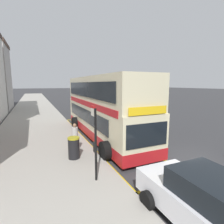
{
  "coord_description": "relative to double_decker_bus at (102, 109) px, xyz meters",
  "views": [
    {
      "loc": [
        -7.06,
        -6.35,
        3.89
      ],
      "look_at": [
        -1.82,
        5.44,
        1.83
      ],
      "focal_mm": 28.38,
      "sensor_mm": 36.0,
      "label": 1
    }
  ],
  "objects": [
    {
      "name": "parked_car_grey_kerbside",
      "position": [
        7.04,
        28.34,
        -1.27
      ],
      "size": [
        2.09,
        4.2,
        1.62
      ],
      "rotation": [
        0.0,
        0.0,
        3.11
      ],
      "color": "slate",
      "rests_on": "ground"
    },
    {
      "name": "ground_plane",
      "position": [
        2.46,
        26.24,
        -2.07
      ],
      "size": [
        260.0,
        260.0,
        0.0
      ],
      "primitive_type": "plane",
      "color": "#333335"
    },
    {
      "name": "double_decker_bus",
      "position": [
        0.0,
        0.0,
        0.0
      ],
      "size": [
        3.23,
        11.44,
        4.4
      ],
      "color": "beige",
      "rests_on": "ground"
    },
    {
      "name": "pavement_near",
      "position": [
        -4.54,
        26.24,
        -2.0
      ],
      "size": [
        6.0,
        76.0,
        0.14
      ],
      "primitive_type": "cube",
      "color": "#A39E93",
      "rests_on": "ground"
    },
    {
      "name": "pedestrian_waiting_near_sign",
      "position": [
        -2.63,
        -2.6,
        -1.06
      ],
      "size": [
        0.34,
        0.34,
        1.6
      ],
      "color": "black",
      "rests_on": "pavement_near"
    },
    {
      "name": "bus_bay_markings",
      "position": [
        -0.06,
        -0.03,
        -2.06
      ],
      "size": [
        2.97,
        14.41,
        0.01
      ],
      "color": "gold",
      "rests_on": "ground"
    },
    {
      "name": "litter_bin",
      "position": [
        -2.89,
        -3.52,
        -1.37
      ],
      "size": [
        0.6,
        0.6,
        1.1
      ],
      "color": "black",
      "rests_on": "pavement_near"
    },
    {
      "name": "bus_stop_sign",
      "position": [
        -2.53,
        -5.86,
        -0.23
      ],
      "size": [
        0.09,
        0.51,
        2.93
      ],
      "color": "black",
      "rests_on": "pavement_near"
    },
    {
      "name": "parked_car_white_ahead",
      "position": [
        -0.61,
        -9.32,
        -1.27
      ],
      "size": [
        2.09,
        4.2,
        1.62
      ],
      "rotation": [
        0.0,
        0.0,
        -0.01
      ],
      "color": "silver",
      "rests_on": "ground"
    }
  ]
}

